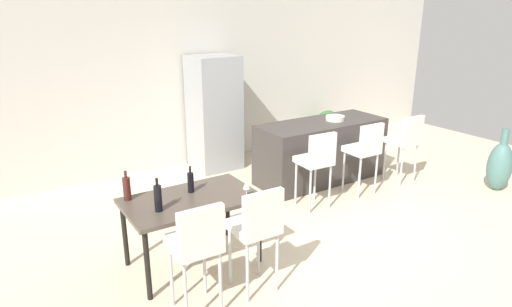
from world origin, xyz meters
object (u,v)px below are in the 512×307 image
bar_chair_left (317,158)px  dining_chair_near (197,242)px  potted_plant (328,124)px  wine_bottle_inner (127,188)px  wine_glass_middle (246,185)px  fruit_bowl (335,118)px  floor_vase (500,166)px  bar_chair_middle (365,148)px  kitchen_island (321,151)px  dining_table (191,205)px  dining_chair_far (257,224)px  bar_chair_right (406,138)px  refrigerator (214,113)px  wine_bottle_far (158,198)px  wine_bottle_left (191,182)px

bar_chair_left → dining_chair_near: size_ratio=1.00×
bar_chair_left → potted_plant: 3.01m
wine_bottle_inner → wine_glass_middle: (1.03, -0.56, 0.00)m
wine_glass_middle → fruit_bowl: (2.41, 1.36, 0.09)m
wine_bottle_inner → floor_vase: (5.13, -0.89, -0.49)m
dining_chair_near → wine_bottle_inner: dining_chair_near is taller
bar_chair_middle → wine_bottle_inner: 3.35m
kitchen_island → fruit_bowl: (0.22, -0.03, 0.50)m
kitchen_island → potted_plant: size_ratio=3.04×
dining_table → dining_chair_near: dining_chair_near is taller
bar_chair_left → dining_chair_far: 1.99m
bar_chair_right → floor_vase: 1.37m
bar_chair_left → fruit_bowl: 1.24m
bar_chair_middle → bar_chair_right: (0.85, 0.00, 0.00)m
bar_chair_middle → refrigerator: (-1.23, 2.16, 0.22)m
wine_bottle_inner → wine_bottle_far: bearing=-67.8°
dining_chair_near → refrigerator: bearing=60.3°
wine_bottle_inner → wine_glass_middle: 1.18m
wine_bottle_inner → fruit_bowl: bearing=13.1°
wine_bottle_left → fruit_bowl: size_ratio=0.98×
kitchen_island → bar_chair_right: (0.98, -0.77, 0.24)m
wine_bottle_far → refrigerator: 3.27m
wine_bottle_inner → refrigerator: (2.11, 2.22, 0.06)m
dining_table → wine_glass_middle: 0.59m
bar_chair_right → wine_bottle_far: 4.06m
dining_chair_far → bar_chair_left: bearing=34.4°
wine_glass_middle → floor_vase: bearing=-4.5°
wine_bottle_left → dining_chair_far: bearing=-75.8°
bar_chair_right → dining_chair_far: (-3.36, -1.12, 0.00)m
dining_table → potted_plant: dining_table is taller
bar_chair_right → dining_table: bearing=-174.3°
wine_bottle_left → potted_plant: size_ratio=0.42×
potted_plant → dining_chair_near: bearing=-142.9°
bar_chair_middle → wine_bottle_far: (-3.18, -0.47, 0.17)m
dining_chair_near → wine_bottle_far: 0.68m
bar_chair_right → dining_chair_far: same height
dining_chair_far → wine_glass_middle: (0.19, 0.50, 0.17)m
fruit_bowl → potted_plant: bearing=51.3°
wine_bottle_left → dining_table: bearing=-115.7°
dining_table → potted_plant: size_ratio=1.98×
dining_chair_near → bar_chair_left: bearing=26.7°
wine_bottle_left → potted_plant: wine_bottle_left is taller
wine_bottle_far → dining_chair_near: bearing=-83.2°
kitchen_island → dining_chair_near: size_ratio=1.93×
kitchen_island → dining_chair_near: bearing=-147.5°
dining_chair_far → dining_chair_near: bearing=180.0°
bar_chair_right → wine_glass_middle: (-3.16, -0.63, 0.17)m
kitchen_island → floor_vase: bearing=-42.0°
dining_table → potted_plant: (4.03, 2.51, -0.27)m
bar_chair_right → dining_chair_near: 4.11m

